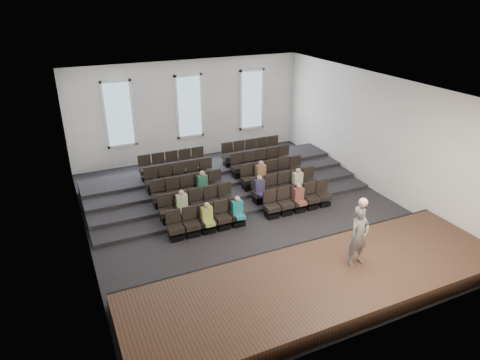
% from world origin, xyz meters
% --- Properties ---
extents(ground, '(14.00, 14.00, 0.00)m').
position_xyz_m(ground, '(0.00, 0.00, 0.00)').
color(ground, black).
rests_on(ground, ground).
extents(ceiling, '(12.00, 14.00, 0.02)m').
position_xyz_m(ceiling, '(0.00, 0.00, 5.01)').
color(ceiling, white).
rests_on(ceiling, ground).
extents(wall_back, '(12.00, 0.04, 5.00)m').
position_xyz_m(wall_back, '(0.00, 7.02, 2.50)').
color(wall_back, white).
rests_on(wall_back, ground).
extents(wall_front, '(12.00, 0.04, 5.00)m').
position_xyz_m(wall_front, '(0.00, -7.02, 2.50)').
color(wall_front, white).
rests_on(wall_front, ground).
extents(wall_left, '(0.04, 14.00, 5.00)m').
position_xyz_m(wall_left, '(-6.02, 0.00, 2.50)').
color(wall_left, white).
rests_on(wall_left, ground).
extents(wall_right, '(0.04, 14.00, 5.00)m').
position_xyz_m(wall_right, '(6.02, 0.00, 2.50)').
color(wall_right, white).
rests_on(wall_right, ground).
extents(stage, '(11.80, 3.60, 0.50)m').
position_xyz_m(stage, '(0.00, -5.10, 0.25)').
color(stage, '#432F1D').
rests_on(stage, ground).
extents(stage_lip, '(11.80, 0.06, 0.52)m').
position_xyz_m(stage_lip, '(0.00, -3.33, 0.25)').
color(stage_lip, black).
rests_on(stage_lip, ground).
extents(risers, '(11.80, 4.80, 0.60)m').
position_xyz_m(risers, '(0.00, 3.17, 0.20)').
color(risers, black).
rests_on(risers, ground).
extents(seating_rows, '(6.80, 4.70, 1.67)m').
position_xyz_m(seating_rows, '(-0.00, 1.54, 0.68)').
color(seating_rows, black).
rests_on(seating_rows, ground).
extents(windows, '(8.44, 0.10, 3.24)m').
position_xyz_m(windows, '(0.00, 6.95, 2.70)').
color(windows, white).
rests_on(windows, wall_back).
extents(audience, '(5.45, 2.64, 1.10)m').
position_xyz_m(audience, '(0.00, 0.32, 0.81)').
color(audience, '#A3B94A').
rests_on(audience, seating_rows).
extents(speaker, '(0.72, 0.51, 1.89)m').
position_xyz_m(speaker, '(1.26, -4.95, 1.45)').
color(speaker, '#63605D').
rests_on(speaker, stage).
extents(mic_stand, '(0.24, 0.24, 1.41)m').
position_xyz_m(mic_stand, '(2.24, -3.99, 0.92)').
color(mic_stand, black).
rests_on(mic_stand, stage).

